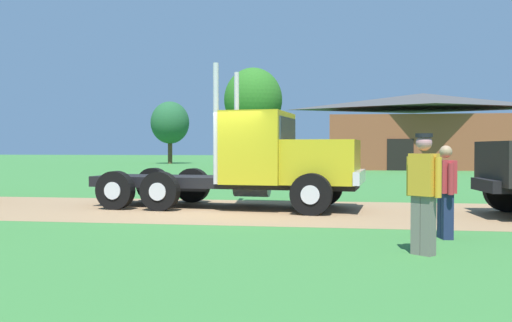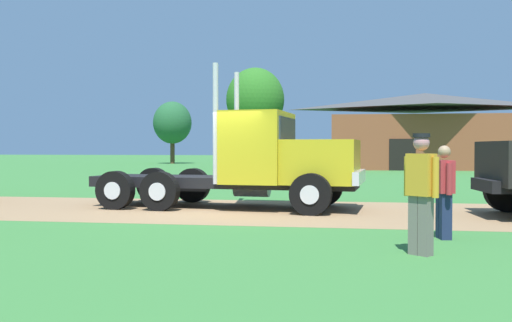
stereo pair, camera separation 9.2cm
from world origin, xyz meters
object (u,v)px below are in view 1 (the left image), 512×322
object	(u,v)px
truck_foreground_white	(262,163)
visitor_walking_mid	(446,189)
shed_building	(423,132)
visitor_standing_near	(424,189)

from	to	relation	value
truck_foreground_white	visitor_walking_mid	distance (m)	5.96
visitor_walking_mid	shed_building	xyz separation A→B (m)	(3.95, 34.35, 1.85)
visitor_walking_mid	truck_foreground_white	bearing A→B (deg)	131.38
truck_foreground_white	visitor_walking_mid	xyz separation A→B (m)	(3.93, -4.46, -0.31)
visitor_standing_near	shed_building	xyz separation A→B (m)	(4.53, 35.99, 1.74)
visitor_walking_mid	shed_building	bearing A→B (deg)	83.45
shed_building	visitor_walking_mid	bearing A→B (deg)	-96.55
shed_building	truck_foreground_white	bearing A→B (deg)	-104.77
visitor_standing_near	visitor_walking_mid	world-z (taller)	visitor_standing_near
visitor_standing_near	truck_foreground_white	bearing A→B (deg)	118.72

